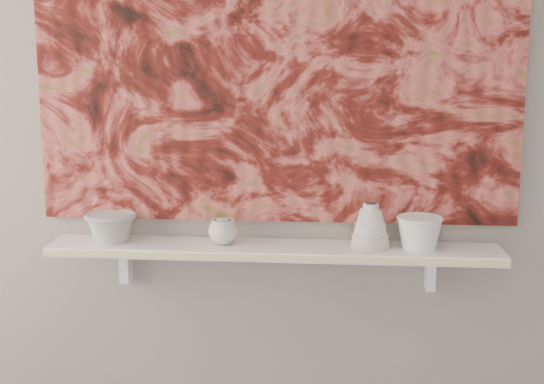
# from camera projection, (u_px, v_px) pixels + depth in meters

# --- Properties ---
(wall_back) EXTENTS (3.60, 0.00, 3.60)m
(wall_back) POSITION_uv_depth(u_px,v_px,m) (276.00, 107.00, 2.36)
(wall_back) COLOR gray
(wall_back) RESTS_ON floor
(shelf) EXTENTS (1.40, 0.18, 0.03)m
(shelf) POSITION_uv_depth(u_px,v_px,m) (274.00, 250.00, 2.35)
(shelf) COLOR white
(shelf) RESTS_ON wall_back
(shelf_stripe) EXTENTS (1.40, 0.01, 0.02)m
(shelf_stripe) POSITION_uv_depth(u_px,v_px,m) (271.00, 258.00, 2.26)
(shelf_stripe) COLOR beige
(shelf_stripe) RESTS_ON shelf
(bracket_left) EXTENTS (0.03, 0.06, 0.12)m
(bracket_left) POSITION_uv_depth(u_px,v_px,m) (126.00, 263.00, 2.47)
(bracket_left) COLOR white
(bracket_left) RESTS_ON wall_back
(bracket_right) EXTENTS (0.03, 0.06, 0.12)m
(bracket_right) POSITION_uv_depth(u_px,v_px,m) (430.00, 271.00, 2.38)
(bracket_right) COLOR white
(bracket_right) RESTS_ON wall_back
(painting) EXTENTS (1.50, 0.02, 1.10)m
(painting) POSITION_uv_depth(u_px,v_px,m) (276.00, 45.00, 2.31)
(painting) COLOR maroon
(painting) RESTS_ON wall_back
(house_motif) EXTENTS (0.09, 0.00, 0.08)m
(house_motif) POSITION_uv_depth(u_px,v_px,m) (422.00, 147.00, 2.32)
(house_motif) COLOR black
(house_motif) RESTS_ON painting
(bowl_grey) EXTENTS (0.21, 0.21, 0.09)m
(bowl_grey) POSITION_uv_depth(u_px,v_px,m) (111.00, 227.00, 2.38)
(bowl_grey) COLOR #999A97
(bowl_grey) RESTS_ON shelf
(cup_cream) EXTENTS (0.12, 0.12, 0.08)m
(cup_cream) POSITION_uv_depth(u_px,v_px,m) (223.00, 231.00, 2.35)
(cup_cream) COLOR beige
(cup_cream) RESTS_ON shelf
(bell_vessel) EXTENTS (0.14, 0.14, 0.14)m
(bell_vessel) POSITION_uv_depth(u_px,v_px,m) (370.00, 225.00, 2.31)
(bell_vessel) COLOR beige
(bell_vessel) RESTS_ON shelf
(bowl_white) EXTENTS (0.16, 0.16, 0.10)m
(bowl_white) POSITION_uv_depth(u_px,v_px,m) (419.00, 232.00, 2.30)
(bowl_white) COLOR white
(bowl_white) RESTS_ON shelf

